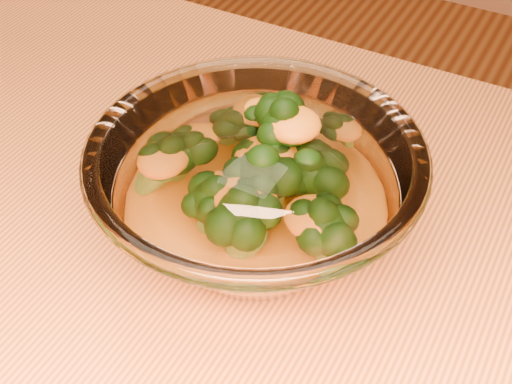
{
  "coord_description": "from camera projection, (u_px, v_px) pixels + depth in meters",
  "views": [
    {
      "loc": [
        0.13,
        -0.27,
        1.17
      ],
      "look_at": [
        -0.06,
        0.08,
        0.81
      ],
      "focal_mm": 50.0,
      "sensor_mm": 36.0,
      "label": 1
    }
  ],
  "objects": [
    {
      "name": "cheese_sauce",
      "position": [
        256.0,
        219.0,
        0.55
      ],
      "size": [
        0.14,
        0.14,
        0.04
      ],
      "primitive_type": "ellipsoid",
      "color": "#D86012",
      "rests_on": "glass_bowl"
    },
    {
      "name": "broccoli_heap",
      "position": [
        261.0,
        174.0,
        0.53
      ],
      "size": [
        0.18,
        0.16,
        0.09
      ],
      "color": "black",
      "rests_on": "cheese_sauce"
    },
    {
      "name": "glass_bowl",
      "position": [
        256.0,
        197.0,
        0.53
      ],
      "size": [
        0.25,
        0.25,
        0.11
      ],
      "color": "white",
      "rests_on": "table"
    }
  ]
}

